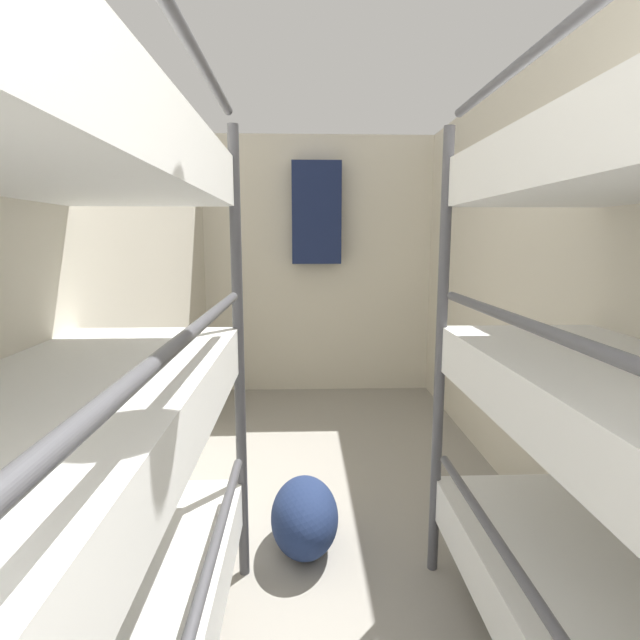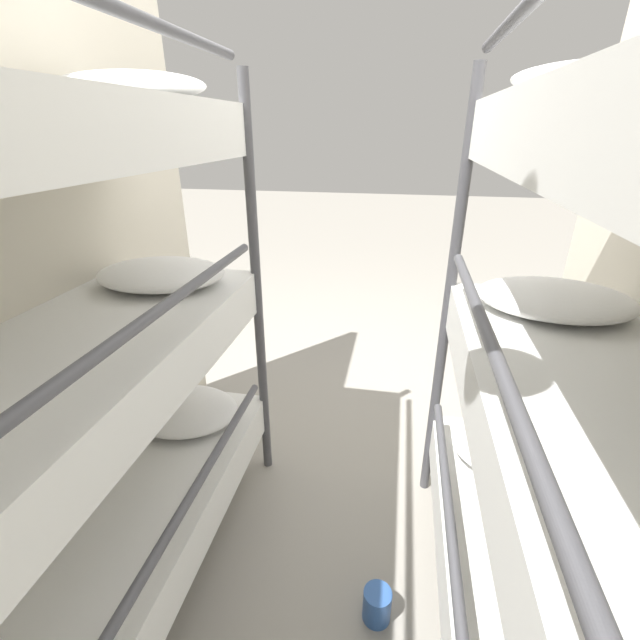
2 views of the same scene
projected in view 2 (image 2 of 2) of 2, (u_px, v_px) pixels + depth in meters
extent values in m
plane|color=gray|center=(356.00, 410.00, 2.76)|extent=(20.00, 20.00, 0.00)
cylinder|color=#4C4C51|center=(446.00, 318.00, 1.79)|extent=(0.04, 0.04, 1.87)
ellipsoid|color=white|center=(518.00, 450.00, 1.74)|extent=(0.51, 0.40, 0.09)
cylinder|color=#4C4C51|center=(455.00, 573.00, 1.16)|extent=(0.03, 1.54, 0.03)
cube|color=white|center=(634.00, 467.00, 0.92)|extent=(0.64, 1.81, 0.18)
ellipsoid|color=white|center=(555.00, 298.00, 1.46)|extent=(0.51, 0.40, 0.09)
cylinder|color=#4C4C51|center=(497.00, 360.00, 0.88)|extent=(0.03, 1.54, 0.03)
ellipsoid|color=white|center=(608.00, 77.00, 1.19)|extent=(0.51, 0.40, 0.09)
cylinder|color=#4C4C51|center=(258.00, 304.00, 1.93)|extent=(0.04, 0.04, 1.87)
cube|color=white|center=(96.00, 559.00, 1.45)|extent=(0.64, 1.81, 0.18)
ellipsoid|color=white|center=(183.00, 410.00, 1.98)|extent=(0.51, 0.40, 0.09)
cylinder|color=#4C4C51|center=(173.00, 525.00, 1.30)|extent=(0.03, 1.54, 0.03)
cube|color=white|center=(44.00, 395.00, 1.17)|extent=(0.64, 1.81, 0.18)
ellipsoid|color=white|center=(161.00, 274.00, 1.71)|extent=(0.51, 0.40, 0.09)
cylinder|color=#4C4C51|center=(134.00, 328.00, 1.02)|extent=(0.03, 1.54, 0.03)
ellipsoid|color=white|center=(131.00, 86.00, 1.44)|extent=(0.51, 0.40, 0.09)
cylinder|color=#2D569E|center=(377.00, 605.00, 1.56)|extent=(0.10, 0.10, 0.14)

